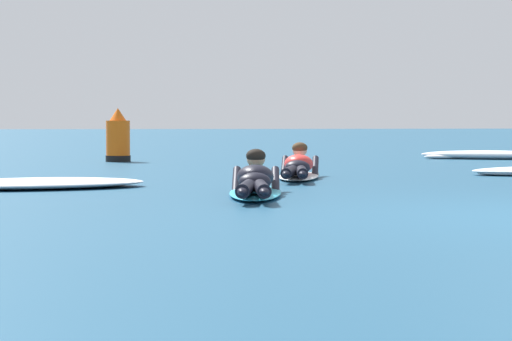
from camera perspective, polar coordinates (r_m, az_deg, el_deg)
ground_plane at (r=18.54m, az=5.33°, el=0.34°), size 120.00×120.00×0.00m
surfer_near at (r=10.93m, az=-0.05°, el=-0.73°), size 0.85×2.66×0.54m
surfer_far at (r=14.03m, az=2.37°, el=0.09°), size 0.94×2.55×0.55m
whitewater_mid_left at (r=12.46m, az=-12.10°, el=-0.71°), size 2.74×1.61×0.12m
whitewater_mid_right at (r=21.26m, az=12.98°, el=0.84°), size 2.83×1.57×0.18m
channel_marker_buoy at (r=19.75m, az=-7.69°, el=1.68°), size 0.48×0.48×1.03m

